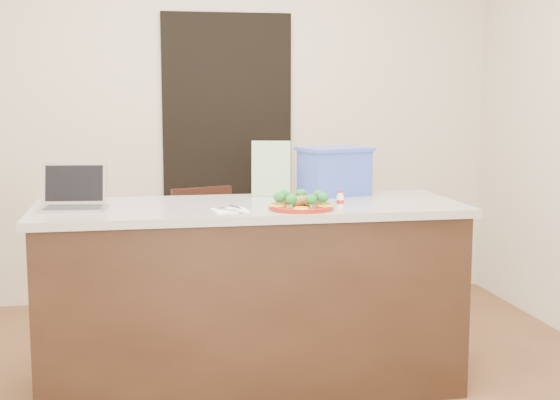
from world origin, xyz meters
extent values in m
plane|color=beige|center=(0.00, 2.00, 1.35)|extent=(4.00, 0.00, 4.00)
plane|color=beige|center=(0.00, -2.00, 1.35)|extent=(4.00, 0.00, 4.00)
cube|color=black|center=(0.10, 1.98, 1.00)|extent=(0.90, 0.02, 2.00)
cube|color=black|center=(0.00, 0.25, 0.44)|extent=(2.00, 0.70, 0.88)
cube|color=beige|center=(0.00, 0.25, 0.90)|extent=(2.06, 0.76, 0.04)
cylinder|color=maroon|center=(0.21, 0.04, 0.93)|extent=(0.30, 0.30, 0.02)
torus|color=maroon|center=(0.21, 0.04, 0.94)|extent=(0.30, 0.30, 0.01)
sphere|color=olive|center=(0.21, 0.04, 0.96)|extent=(0.04, 0.04, 0.04)
sphere|color=olive|center=(0.23, 0.01, 0.96)|extent=(0.04, 0.04, 0.04)
sphere|color=olive|center=(0.25, 0.03, 0.96)|extent=(0.04, 0.04, 0.04)
sphere|color=olive|center=(0.24, 0.06, 0.96)|extent=(0.04, 0.04, 0.04)
sphere|color=olive|center=(0.22, 0.08, 0.96)|extent=(0.04, 0.04, 0.04)
sphere|color=olive|center=(0.19, 0.07, 0.96)|extent=(0.04, 0.04, 0.04)
sphere|color=olive|center=(0.17, 0.05, 0.96)|extent=(0.04, 0.04, 0.04)
sphere|color=olive|center=(0.18, 0.02, 0.96)|extent=(0.04, 0.04, 0.04)
ellipsoid|color=#16551E|center=(0.14, 0.12, 0.98)|extent=(0.05, 0.05, 0.04)
ellipsoid|color=#16551E|center=(0.11, 0.04, 0.98)|extent=(0.05, 0.05, 0.04)
ellipsoid|color=#16551E|center=(0.15, -0.04, 0.98)|extent=(0.05, 0.05, 0.04)
ellipsoid|color=#16551E|center=(0.24, -0.06, 0.98)|extent=(0.05, 0.05, 0.04)
ellipsoid|color=#16551E|center=(0.30, 0.00, 0.98)|extent=(0.05, 0.05, 0.04)
ellipsoid|color=#16551E|center=(0.30, 0.09, 0.98)|extent=(0.05, 0.05, 0.04)
ellipsoid|color=#16551E|center=(0.23, 0.14, 0.98)|extent=(0.05, 0.05, 0.04)
torus|color=gold|center=(0.16, 0.15, 0.94)|extent=(0.07, 0.07, 0.01)
torus|color=gold|center=(0.09, 0.03, 0.94)|extent=(0.07, 0.07, 0.01)
torus|color=gold|center=(0.19, -0.08, 0.94)|extent=(0.07, 0.07, 0.01)
torus|color=gold|center=(0.31, -0.02, 0.94)|extent=(0.07, 0.07, 0.01)
torus|color=gold|center=(0.30, 0.12, 0.94)|extent=(0.07, 0.07, 0.01)
cube|color=white|center=(-0.12, 0.05, 0.92)|extent=(0.17, 0.17, 0.01)
cube|color=silver|center=(-0.14, 0.03, 0.93)|extent=(0.09, 0.10, 0.00)
cube|color=silver|center=(-0.14, 0.09, 0.93)|extent=(0.06, 0.06, 0.00)
cube|color=white|center=(-0.09, 0.00, 0.93)|extent=(0.05, 0.09, 0.01)
cube|color=silver|center=(-0.09, 0.10, 0.93)|extent=(0.05, 0.11, 0.00)
cylinder|color=white|center=(0.41, 0.09, 0.95)|extent=(0.03, 0.03, 0.05)
cylinder|color=white|center=(0.41, 0.09, 0.98)|extent=(0.02, 0.02, 0.01)
cylinder|color=red|center=(0.41, 0.09, 0.99)|extent=(0.03, 0.03, 0.01)
cylinder|color=red|center=(0.41, 0.09, 0.94)|extent=(0.04, 0.04, 0.02)
cube|color=#B2B2B7|center=(-0.83, 0.22, 0.93)|extent=(0.32, 0.24, 0.01)
cube|color=#B2B2B7|center=(-0.83, 0.32, 1.03)|extent=(0.30, 0.09, 0.20)
cube|color=black|center=(-0.83, 0.31, 1.03)|extent=(0.27, 0.07, 0.17)
cube|color=#27272A|center=(-0.83, 0.21, 0.93)|extent=(0.27, 0.17, 0.00)
cube|color=silver|center=(0.15, 0.52, 1.06)|extent=(0.21, 0.08, 0.29)
cube|color=#324EB6|center=(0.49, 0.52, 1.04)|extent=(0.38, 0.31, 0.23)
cube|color=#324EB6|center=(0.49, 0.52, 1.16)|extent=(0.40, 0.34, 0.02)
cube|color=black|center=(-0.15, 1.09, 0.42)|extent=(0.50, 0.50, 0.04)
cube|color=black|center=(-0.15, 1.26, 0.66)|extent=(0.38, 0.16, 0.45)
cylinder|color=black|center=(-0.31, 0.92, 0.21)|extent=(0.03, 0.03, 0.42)
cylinder|color=black|center=(0.02, 0.92, 0.21)|extent=(0.03, 0.03, 0.42)
cylinder|color=black|center=(-0.31, 1.25, 0.21)|extent=(0.03, 0.03, 0.42)
cylinder|color=black|center=(0.02, 1.25, 0.21)|extent=(0.03, 0.03, 0.42)
camera|label=1|loc=(-0.54, -3.45, 1.46)|focal=50.00mm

